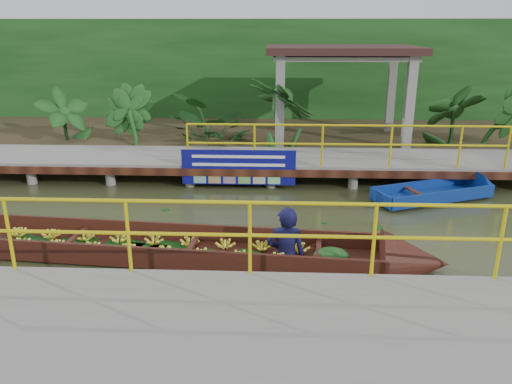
{
  "coord_description": "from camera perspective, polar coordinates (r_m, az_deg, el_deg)",
  "views": [
    {
      "loc": [
        1.14,
        -8.99,
        3.79
      ],
      "look_at": [
        0.73,
        0.5,
        0.6
      ],
      "focal_mm": 35.0,
      "sensor_mm": 36.0,
      "label": 1
    }
  ],
  "objects": [
    {
      "name": "pavilion",
      "position": [
        15.43,
        9.74,
        14.69
      ],
      "size": [
        4.4,
        3.0,
        3.0
      ],
      "color": "gray",
      "rests_on": "ground"
    },
    {
      "name": "ground",
      "position": [
        9.82,
        -4.37,
        -4.19
      ],
      "size": [
        80.0,
        80.0,
        0.0
      ],
      "primitive_type": "plane",
      "color": "#2D3219",
      "rests_on": "ground"
    },
    {
      "name": "far_dock",
      "position": [
        12.9,
        -2.57,
        3.67
      ],
      "size": [
        16.0,
        2.06,
        1.66
      ],
      "color": "gray",
      "rests_on": "ground"
    },
    {
      "name": "vendor_boat",
      "position": [
        8.8,
        -11.96,
        -5.62
      ],
      "size": [
        10.64,
        1.95,
        2.27
      ],
      "rotation": [
        0.0,
        0.0,
        -0.09
      ],
      "color": "#35140E",
      "rests_on": "ground"
    },
    {
      "name": "blue_banner",
      "position": [
        11.95,
        -2.02,
        2.86
      ],
      "size": [
        2.73,
        0.04,
        0.85
      ],
      "color": "navy",
      "rests_on": "ground"
    },
    {
      "name": "foliage_backdrop",
      "position": [
        19.11,
        -0.96,
        13.19
      ],
      "size": [
        30.0,
        0.8,
        4.0
      ],
      "primitive_type": "cube",
      "color": "#153C13",
      "rests_on": "ground"
    },
    {
      "name": "tropical_plants",
      "position": [
        14.52,
        1.92,
        8.36
      ],
      "size": [
        14.23,
        1.23,
        1.54
      ],
      "color": "#153C13",
      "rests_on": "ground"
    },
    {
      "name": "near_dock",
      "position": [
        5.93,
        0.7,
        -17.48
      ],
      "size": [
        18.0,
        2.4,
        1.73
      ],
      "color": "gray",
      "rests_on": "ground"
    },
    {
      "name": "land_strip",
      "position": [
        16.91,
        -1.43,
        6.39
      ],
      "size": [
        30.0,
        8.0,
        0.45
      ],
      "primitive_type": "cube",
      "color": "#302818",
      "rests_on": "ground"
    },
    {
      "name": "moored_blue_boat",
      "position": [
        12.5,
        22.21,
        0.15
      ],
      "size": [
        3.27,
        1.98,
        0.76
      ],
      "rotation": [
        0.0,
        0.0,
        0.4
      ],
      "color": "navy",
      "rests_on": "ground"
    }
  ]
}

